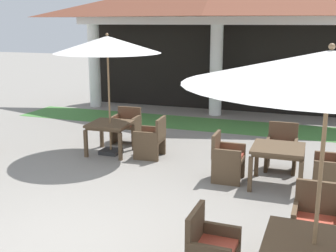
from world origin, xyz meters
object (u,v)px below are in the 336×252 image
object	(u,v)px
patio_umbrella_near_foreground	(330,70)
patio_table_mid_left	(278,152)
patio_chair_near_foreground_north	(316,225)
patio_chair_mid_left_north	(281,149)
patio_chair_mid_left_east	(332,170)
patio_umbrella_mid_right	(107,46)
patio_chair_mid_right_north	(126,126)
patio_table_near_foreground	(314,252)
patio_chair_mid_left_west	(227,159)
patio_table_mid_right	(110,127)
patio_chair_mid_right_east	(152,139)
patio_chair_near_foreground_west	(211,252)

from	to	relation	value
patio_umbrella_near_foreground	patio_table_mid_left	size ratio (longest dim) A/B	3.01
patio_umbrella_near_foreground	patio_chair_near_foreground_north	world-z (taller)	patio_umbrella_near_foreground
patio_chair_mid_left_north	patio_chair_mid_left_east	distance (m)	1.28
patio_table_mid_left	patio_chair_mid_left_north	size ratio (longest dim) A/B	0.96
patio_chair_near_foreground_north	patio_umbrella_mid_right	bearing A→B (deg)	-33.51
patio_chair_mid_left_east	patio_chair_mid_right_north	world-z (taller)	patio_chair_mid_left_east
patio_table_near_foreground	patio_chair_near_foreground_north	size ratio (longest dim) A/B	1.11
patio_chair_mid_left_west	patio_table_mid_right	xyz separation A→B (m)	(-2.77, 0.79, 0.19)
patio_umbrella_near_foreground	patio_chair_mid_right_north	bearing A→B (deg)	131.14
patio_chair_mid_right_east	patio_umbrella_near_foreground	bearing A→B (deg)	-143.70
patio_chair_mid_right_east	patio_chair_mid_left_east	bearing A→B (deg)	-105.91
patio_chair_mid_left_west	patio_table_near_foreground	bearing A→B (deg)	25.10
patio_table_mid_right	patio_table_near_foreground	bearing A→B (deg)	-43.18
patio_umbrella_near_foreground	patio_chair_mid_right_east	world-z (taller)	patio_umbrella_near_foreground
patio_chair_mid_left_east	patio_chair_mid_left_north	bearing A→B (deg)	45.03
patio_chair_near_foreground_north	patio_chair_mid_left_east	size ratio (longest dim) A/B	1.03
patio_table_mid_left	patio_umbrella_mid_right	distance (m)	4.14
patio_table_near_foreground	patio_table_mid_left	world-z (taller)	patio_table_mid_left
patio_table_mid_left	patio_chair_near_foreground_north	bearing A→B (deg)	-73.02
patio_table_mid_left	patio_chair_near_foreground_west	bearing A→B (deg)	-97.01
patio_table_near_foreground	patio_table_mid_left	size ratio (longest dim) A/B	1.13
patio_chair_mid_left_north	patio_chair_near_foreground_west	bearing A→B (deg)	84.21
patio_chair_near_foreground_north	patio_chair_mid_left_west	world-z (taller)	patio_chair_near_foreground_north
patio_chair_near_foreground_west	patio_chair_mid_left_east	world-z (taller)	patio_chair_mid_left_east
patio_chair_near_foreground_west	patio_table_mid_right	size ratio (longest dim) A/B	0.95
patio_chair_near_foreground_north	patio_chair_mid_right_north	distance (m)	5.91
patio_umbrella_near_foreground	patio_chair_mid_right_east	xyz separation A→B (m)	(-3.37, 4.11, -2.03)
patio_chair_mid_left_east	patio_chair_mid_right_north	xyz separation A→B (m)	(-4.63, 1.73, 0.01)
patio_table_near_foreground	patio_chair_mid_left_west	size ratio (longest dim) A/B	1.14
patio_table_mid_left	patio_chair_mid_left_west	bearing A→B (deg)	-179.63
patio_chair_mid_left_west	patio_chair_mid_left_east	bearing A→B (deg)	90.00
patio_chair_mid_right_north	patio_chair_mid_right_east	world-z (taller)	patio_chair_mid_right_east
patio_umbrella_near_foreground	patio_chair_mid_left_north	world-z (taller)	patio_umbrella_near_foreground
patio_table_near_foreground	patio_chair_mid_left_east	size ratio (longest dim) A/B	1.15
patio_chair_mid_left_north	patio_chair_mid_right_north	bearing A→B (deg)	-12.91
patio_umbrella_near_foreground	patio_chair_mid_right_north	xyz separation A→B (m)	(-4.38, 5.01, -2.02)
patio_table_near_foreground	patio_chair_mid_right_north	world-z (taller)	patio_chair_mid_right_north
patio_umbrella_near_foreground	patio_chair_mid_left_east	size ratio (longest dim) A/B	3.06
patio_table_mid_left	patio_chair_mid_right_north	distance (m)	4.11
patio_chair_mid_right_north	patio_chair_mid_left_east	bearing A→B (deg)	156.50
patio_table_near_foreground	patio_chair_mid_left_north	distance (m)	4.24
patio_chair_near_foreground_north	patio_chair_mid_right_east	bearing A→B (deg)	-40.89
patio_chair_near_foreground_west	patio_table_mid_left	distance (m)	3.29
patio_chair_mid_left_north	patio_umbrella_mid_right	xyz separation A→B (m)	(-3.67, -0.12, 1.95)
patio_chair_mid_left_west	patio_chair_mid_right_east	xyz separation A→B (m)	(-1.81, 0.84, -0.01)
patio_table_mid_left	patio_chair_mid_left_west	distance (m)	0.93
patio_table_mid_left	patio_chair_mid_left_west	size ratio (longest dim) A/B	1.01
patio_umbrella_near_foreground	patio_table_mid_left	distance (m)	3.80
patio_umbrella_near_foreground	patio_chair_near_foreground_north	xyz separation A→B (m)	(0.02, 1.06, -2.02)
patio_chair_mid_left_east	patio_chair_mid_left_west	distance (m)	1.81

